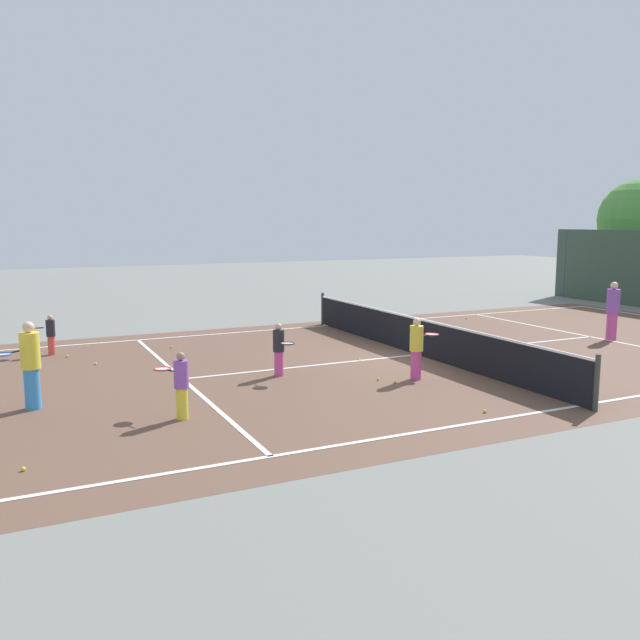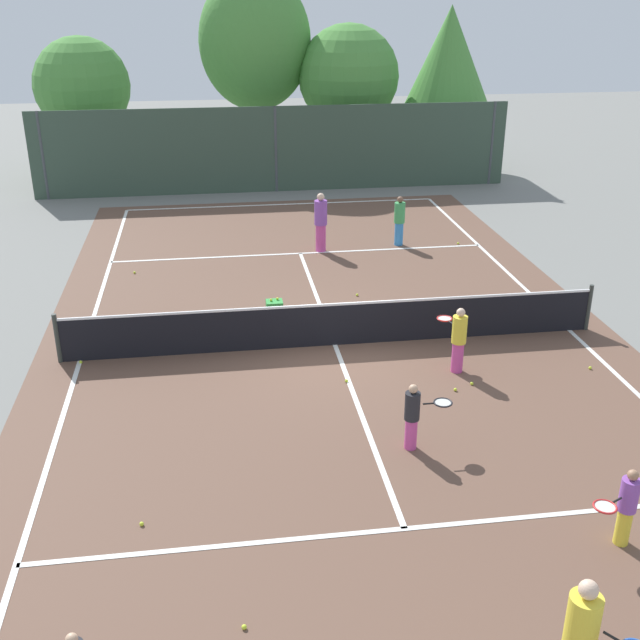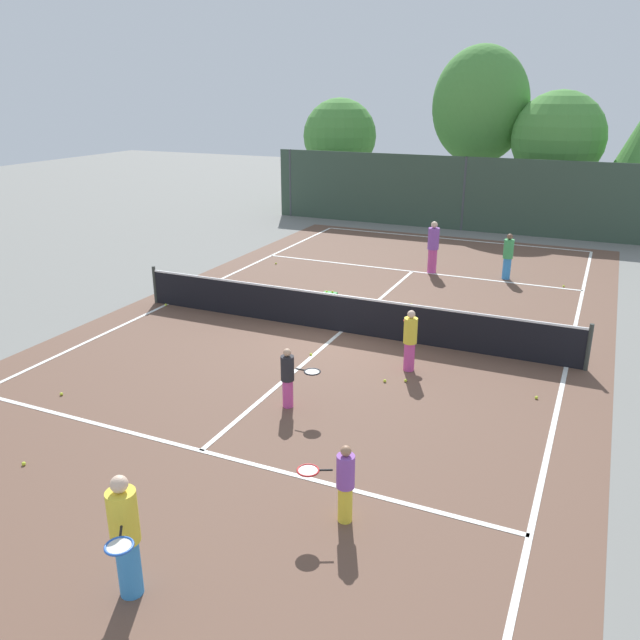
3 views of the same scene
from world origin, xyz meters
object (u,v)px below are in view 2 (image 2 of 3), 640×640
Objects in this scene: player_4 at (458,339)px; tennis_ball_9 at (455,390)px; player_5 at (626,506)px; tennis_ball_2 at (347,381)px; tennis_ball_1 at (142,524)px; tennis_ball_6 at (458,243)px; player_6 at (413,415)px; ball_crate at (274,308)px; tennis_ball_12 at (81,362)px; player_2 at (321,222)px; tennis_ball_7 at (134,272)px; tennis_ball_8 at (357,295)px; player_0 at (399,220)px; tennis_ball_0 at (472,384)px; tennis_ball_3 at (358,328)px; tennis_ball_11 at (590,368)px; tennis_ball_4 at (244,627)px.

tennis_ball_9 is (-0.27, -0.84, -0.70)m from player_4.
player_5 is 18.77× the size of tennis_ball_2.
tennis_ball_1 is at bearing -133.47° from tennis_ball_2.
tennis_ball_6 is at bearing 59.30° from tennis_ball_2.
ball_crate is (-1.82, 6.18, -0.46)m from player_6.
player_6 is 18.72× the size of tennis_ball_2.
player_2 is at bearing 47.62° from tennis_ball_12.
tennis_ball_6 and tennis_ball_12 have the same top height.
tennis_ball_6 is at bearing 72.15° from tennis_ball_9.
tennis_ball_7 is (-5.39, -1.22, -0.87)m from player_2.
tennis_ball_8 is at bearing -83.91° from player_2.
tennis_ball_6 is at bearing -6.41° from player_0.
player_5 is at bearing -79.00° from tennis_ball_8.
player_2 is 4.37m from tennis_ball_6.
player_4 is (1.65, -8.15, -0.17)m from player_2.
tennis_ball_8 is (5.79, -2.53, 0.00)m from tennis_ball_7.
tennis_ball_0 and tennis_ball_8 have the same top height.
tennis_ball_6 is 5.42m from tennis_ball_8.
player_6 is at bearing -90.22° from tennis_ball_3.
tennis_ball_0 is 1.00× the size of tennis_ball_2.
player_0 reaches higher than tennis_ball_1.
player_2 reaches higher than tennis_ball_6.
tennis_ball_11 is at bearing -9.68° from tennis_ball_12.
tennis_ball_12 is at bearing -147.06° from tennis_ball_6.
player_5 is 18.77× the size of tennis_ball_11.
player_5 is 10.16m from tennis_ball_8.
player_5 is 18.77× the size of tennis_ball_12.
tennis_ball_7 is (-9.67, -1.26, 0.00)m from tennis_ball_6.
tennis_ball_9 is 3.11m from tennis_ball_11.
tennis_ball_4 is (-4.86, -5.75, 0.00)m from tennis_ball_0.
player_0 is 22.99× the size of tennis_ball_6.
player_4 is at bearing 34.28° from tennis_ball_1.
player_6 is at bearing -73.56° from ball_crate.
tennis_ball_7 is 6.31m from tennis_ball_8.
tennis_ball_7 is at bearing 156.39° from tennis_ball_8.
tennis_ball_11 is (9.82, -7.27, 0.00)m from tennis_ball_7.
player_2 reaches higher than tennis_ball_4.
tennis_ball_12 is at bearing 169.32° from player_4.
tennis_ball_0 is 5.23m from tennis_ball_8.
ball_crate reaches higher than tennis_ball_3.
player_4 is 2.95m from tennis_ball_3.
player_2 reaches higher than player_5.
tennis_ball_1 is (-6.12, -4.17, -0.70)m from player_4.
player_6 is 11.70m from tennis_ball_6.
player_6 is at bearing 129.03° from player_5.
tennis_ball_6 is at bearing 68.60° from player_6.
tennis_ball_8 is (0.38, 7.10, -0.61)m from player_6.
player_5 is 18.77× the size of tennis_ball_7.
tennis_ball_6 is (4.97, 8.36, 0.00)m from tennis_ball_2.
player_4 is at bearing -74.18° from tennis_ball_8.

